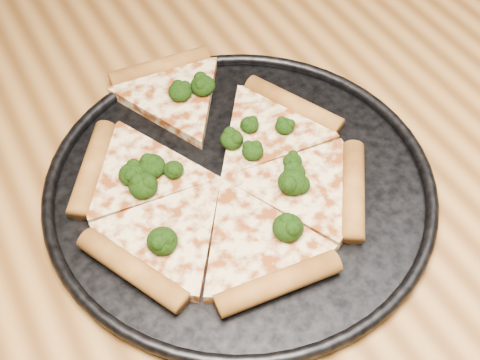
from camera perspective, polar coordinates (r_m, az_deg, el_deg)
dining_table at (r=0.76m, az=-0.46°, el=-5.16°), size 1.20×0.90×0.75m
pizza_pan at (r=0.68m, az=-0.00°, el=-0.44°), size 0.40×0.40×0.02m
pizza at (r=0.68m, az=-1.90°, el=0.61°), size 0.31×0.35×0.02m
broccoli_florets at (r=0.68m, az=-1.97°, el=1.31°), size 0.20×0.24×0.02m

